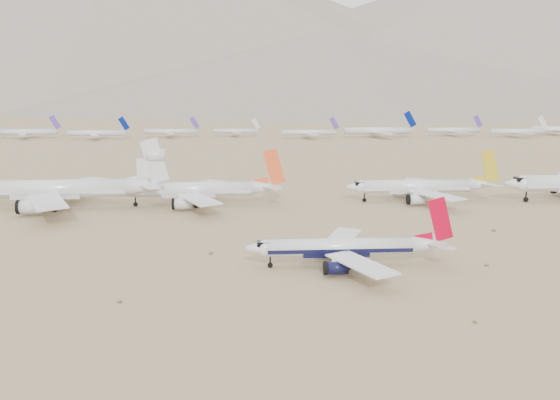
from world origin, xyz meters
name	(u,v)px	position (x,y,z in m)	size (l,w,h in m)	color
ground	(366,271)	(0.00, 0.00, 0.00)	(7000.00, 7000.00, 0.00)	#8A6D50
main_airliner	(348,248)	(-2.95, 3.44, 3.78)	(38.91, 38.01, 13.73)	silver
row2_gold_tail	(422,187)	(32.21, 72.20, 4.51)	(45.30, 44.30, 16.13)	silver
row2_orange_tail	(199,190)	(-35.95, 69.71, 4.78)	(47.79, 46.75, 17.05)	silver
row2_white_trijet	(63,189)	(-74.86, 67.28, 5.97)	(58.21, 56.89, 20.63)	silver
distant_storage_row	(280,131)	(5.43, 321.39, 4.43)	(522.63, 56.86, 16.32)	silver
mountain_range	(270,30)	(70.18, 1648.01, 190.32)	(7354.00, 3024.00, 470.00)	slate
foothills	(517,71)	(526.68, 1100.00, 67.15)	(4637.50, 1395.00, 155.00)	slate
desert_scrub	(423,326)	(2.26, -29.21, 0.29)	(261.14, 121.67, 0.63)	brown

